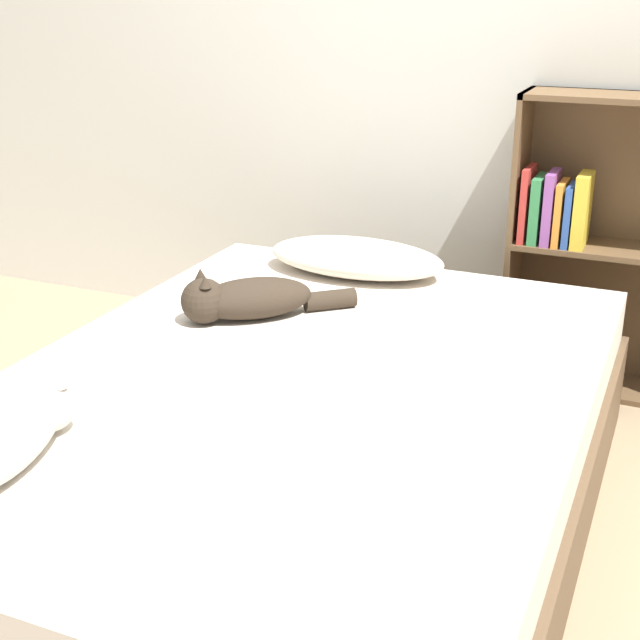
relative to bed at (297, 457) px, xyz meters
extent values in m
plane|color=#997F60|center=(0.00, 0.00, -0.23)|extent=(8.00, 8.00, 0.00)
cube|color=silver|center=(0.00, 1.45, 1.02)|extent=(8.00, 0.06, 2.50)
cube|color=brown|center=(0.00, 0.00, -0.08)|extent=(1.48, 2.09, 0.30)
cube|color=beige|center=(0.00, 0.00, 0.15)|extent=(1.44, 2.03, 0.16)
ellipsoid|color=beige|center=(-0.16, 0.85, 0.29)|extent=(0.62, 0.33, 0.11)
ellipsoid|color=beige|center=(-0.35, -0.65, 0.31)|extent=(0.20, 0.40, 0.15)
sphere|color=beige|center=(-0.38, -0.49, 0.30)|extent=(0.12, 0.12, 0.12)
cone|color=beige|center=(-0.42, -0.49, 0.37)|extent=(0.04, 0.04, 0.03)
cone|color=beige|center=(-0.35, -0.48, 0.37)|extent=(0.04, 0.04, 0.03)
ellipsoid|color=#33281E|center=(-0.29, 0.34, 0.30)|extent=(0.38, 0.36, 0.12)
sphere|color=#33281E|center=(-0.41, 0.24, 0.30)|extent=(0.14, 0.14, 0.14)
cone|color=#33281E|center=(-0.38, 0.21, 0.38)|extent=(0.04, 0.04, 0.03)
cone|color=#33281E|center=(-0.43, 0.27, 0.38)|extent=(0.04, 0.04, 0.03)
cylinder|color=#33281E|center=(-0.11, 0.49, 0.27)|extent=(0.16, 0.15, 0.06)
cube|color=brown|center=(0.30, 1.28, 0.30)|extent=(0.02, 0.26, 1.06)
cube|color=brown|center=(0.64, 1.28, -0.22)|extent=(0.71, 0.26, 0.02)
cube|color=brown|center=(0.64, 1.28, 0.82)|extent=(0.71, 0.26, 0.02)
cube|color=brown|center=(0.64, 1.28, 0.30)|extent=(0.67, 0.26, 0.02)
cube|color=brown|center=(0.64, 1.40, 0.30)|extent=(0.71, 0.02, 1.06)
cube|color=#B7332D|center=(0.33, 1.24, 0.44)|extent=(0.02, 0.16, 0.26)
cube|color=#337F47|center=(0.37, 1.24, 0.43)|extent=(0.03, 0.16, 0.23)
cube|color=#8C4C99|center=(0.42, 1.24, 0.44)|extent=(0.03, 0.16, 0.25)
cube|color=orange|center=(0.45, 1.24, 0.42)|extent=(0.02, 0.16, 0.22)
cube|color=#2D519E|center=(0.48, 1.24, 0.42)|extent=(0.02, 0.16, 0.21)
cube|color=gold|center=(0.52, 1.24, 0.44)|extent=(0.04, 0.16, 0.25)
camera|label=1|loc=(0.88, -1.88, 1.20)|focal=50.00mm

